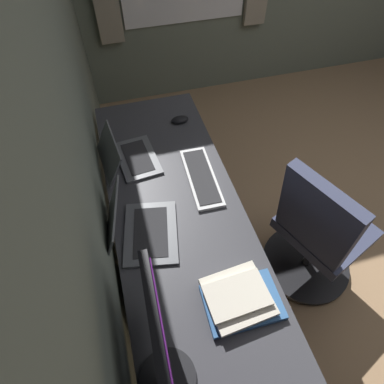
{
  "coord_description": "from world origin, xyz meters",
  "views": [
    {
      "loc": [
        -0.76,
        1.86,
        2.02
      ],
      "look_at": [
        0.07,
        1.62,
        0.95
      ],
      "focal_mm": 30.58,
      "sensor_mm": 36.0,
      "label": 1
    }
  ],
  "objects_px": {
    "drawer_pedestal": "(186,289)",
    "monitor_primary": "(164,364)",
    "laptop_leftmost": "(126,156)",
    "book_stack_near": "(240,299)",
    "laptop_left": "(136,228)",
    "mouse_main": "(180,120)",
    "office_chair": "(317,236)",
    "keyboard_main": "(201,177)"
  },
  "relations": [
    {
      "from": "monitor_primary",
      "to": "laptop_leftmost",
      "type": "distance_m",
      "value": 1.1
    },
    {
      "from": "book_stack_near",
      "to": "laptop_left",
      "type": "bearing_deg",
      "value": 38.73
    },
    {
      "from": "drawer_pedestal",
      "to": "laptop_left",
      "type": "relative_size",
      "value": 1.78
    },
    {
      "from": "laptop_leftmost",
      "to": "laptop_left",
      "type": "bearing_deg",
      "value": 176.6
    },
    {
      "from": "laptop_leftmost",
      "to": "office_chair",
      "type": "relative_size",
      "value": 0.36
    },
    {
      "from": "laptop_left",
      "to": "mouse_main",
      "type": "height_order",
      "value": "laptop_left"
    },
    {
      "from": "laptop_leftmost",
      "to": "office_chair",
      "type": "height_order",
      "value": "office_chair"
    },
    {
      "from": "office_chair",
      "to": "drawer_pedestal",
      "type": "bearing_deg",
      "value": 94.31
    },
    {
      "from": "keyboard_main",
      "to": "office_chair",
      "type": "bearing_deg",
      "value": -121.81
    },
    {
      "from": "laptop_leftmost",
      "to": "book_stack_near",
      "type": "distance_m",
      "value": 0.95
    },
    {
      "from": "laptop_leftmost",
      "to": "mouse_main",
      "type": "xyz_separation_m",
      "value": [
        0.25,
        -0.36,
        -0.03
      ]
    },
    {
      "from": "monitor_primary",
      "to": "book_stack_near",
      "type": "bearing_deg",
      "value": -60.55
    },
    {
      "from": "laptop_leftmost",
      "to": "mouse_main",
      "type": "distance_m",
      "value": 0.44
    },
    {
      "from": "keyboard_main",
      "to": "mouse_main",
      "type": "relative_size",
      "value": 4.09
    },
    {
      "from": "book_stack_near",
      "to": "office_chair",
      "type": "distance_m",
      "value": 0.76
    },
    {
      "from": "drawer_pedestal",
      "to": "mouse_main",
      "type": "bearing_deg",
      "value": -12.98
    },
    {
      "from": "drawer_pedestal",
      "to": "book_stack_near",
      "type": "relative_size",
      "value": 2.3
    },
    {
      "from": "laptop_leftmost",
      "to": "laptop_left",
      "type": "xyz_separation_m",
      "value": [
        -0.47,
        0.03,
        0.01
      ]
    },
    {
      "from": "monitor_primary",
      "to": "office_chair",
      "type": "distance_m",
      "value": 1.19
    },
    {
      "from": "book_stack_near",
      "to": "office_chair",
      "type": "height_order",
      "value": "office_chair"
    },
    {
      "from": "book_stack_near",
      "to": "drawer_pedestal",
      "type": "bearing_deg",
      "value": 30.26
    },
    {
      "from": "drawer_pedestal",
      "to": "monitor_primary",
      "type": "bearing_deg",
      "value": 158.04
    },
    {
      "from": "drawer_pedestal",
      "to": "keyboard_main",
      "type": "xyz_separation_m",
      "value": [
        0.41,
        -0.2,
        0.39
      ]
    },
    {
      "from": "laptop_left",
      "to": "office_chair",
      "type": "xyz_separation_m",
      "value": [
        -0.1,
        -0.95,
        -0.33
      ]
    },
    {
      "from": "drawer_pedestal",
      "to": "office_chair",
      "type": "xyz_separation_m",
      "value": [
        0.06,
        -0.77,
        0.11
      ]
    },
    {
      "from": "drawer_pedestal",
      "to": "book_stack_near",
      "type": "height_order",
      "value": "book_stack_near"
    },
    {
      "from": "keyboard_main",
      "to": "book_stack_near",
      "type": "relative_size",
      "value": 1.4
    },
    {
      "from": "mouse_main",
      "to": "office_chair",
      "type": "bearing_deg",
      "value": -145.96
    },
    {
      "from": "laptop_left",
      "to": "office_chair",
      "type": "height_order",
      "value": "office_chair"
    },
    {
      "from": "monitor_primary",
      "to": "book_stack_near",
      "type": "xyz_separation_m",
      "value": [
        0.19,
        -0.33,
        -0.2
      ]
    },
    {
      "from": "drawer_pedestal",
      "to": "laptop_left",
      "type": "distance_m",
      "value": 0.5
    },
    {
      "from": "laptop_leftmost",
      "to": "mouse_main",
      "type": "height_order",
      "value": "laptop_leftmost"
    },
    {
      "from": "drawer_pedestal",
      "to": "office_chair",
      "type": "height_order",
      "value": "office_chair"
    },
    {
      "from": "mouse_main",
      "to": "office_chair",
      "type": "distance_m",
      "value": 1.04
    },
    {
      "from": "monitor_primary",
      "to": "mouse_main",
      "type": "height_order",
      "value": "monitor_primary"
    },
    {
      "from": "laptop_leftmost",
      "to": "office_chair",
      "type": "xyz_separation_m",
      "value": [
        -0.58,
        -0.92,
        -0.32
      ]
    },
    {
      "from": "drawer_pedestal",
      "to": "keyboard_main",
      "type": "relative_size",
      "value": 1.64
    },
    {
      "from": "mouse_main",
      "to": "book_stack_near",
      "type": "height_order",
      "value": "book_stack_near"
    },
    {
      "from": "laptop_left",
      "to": "mouse_main",
      "type": "relative_size",
      "value": 3.75
    },
    {
      "from": "book_stack_near",
      "to": "monitor_primary",
      "type": "bearing_deg",
      "value": 119.45
    },
    {
      "from": "drawer_pedestal",
      "to": "monitor_primary",
      "type": "relative_size",
      "value": 1.2
    },
    {
      "from": "monitor_primary",
      "to": "mouse_main",
      "type": "relative_size",
      "value": 5.57
    }
  ]
}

